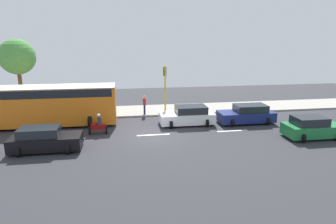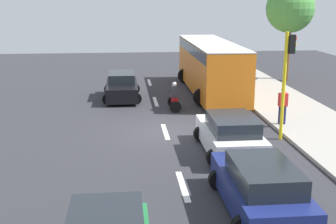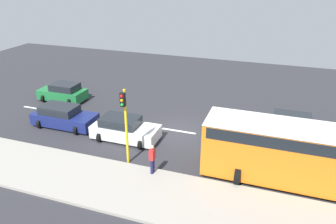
{
  "view_description": "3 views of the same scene",
  "coord_description": "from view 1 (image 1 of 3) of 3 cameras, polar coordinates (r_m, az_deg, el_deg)",
  "views": [
    {
      "loc": [
        -19.9,
        2.05,
        6.87
      ],
      "look_at": [
        0.49,
        -1.15,
        1.55
      ],
      "focal_mm": 31.12,
      "sensor_mm": 36.0,
      "label": 1
    },
    {
      "loc": [
        -1.78,
        -19.12,
        5.82
      ],
      "look_at": [
        0.13,
        0.09,
        0.88
      ],
      "focal_mm": 47.99,
      "sensor_mm": 36.0,
      "label": 2
    },
    {
      "loc": [
        19.14,
        5.89,
        10.31
      ],
      "look_at": [
        0.2,
        -0.73,
        1.42
      ],
      "focal_mm": 34.83,
      "sensor_mm": 36.0,
      "label": 3
    }
  ],
  "objects": [
    {
      "name": "ground_plane",
      "position": [
        21.17,
        -2.87,
        -4.64
      ],
      "size": [
        40.0,
        60.0,
        0.1
      ],
      "primitive_type": "cube",
      "color": "#2D2D33"
    },
    {
      "name": "lane_stripe_south",
      "position": [
        21.42,
        -19.11,
        -5.06
      ],
      "size": [
        0.2,
        2.4,
        0.01
      ],
      "primitive_type": "cube",
      "color": "white",
      "rests_on": "ground"
    },
    {
      "name": "pedestrian_near_signal",
      "position": [
        26.05,
        -4.64,
        1.52
      ],
      "size": [
        0.4,
        0.24,
        1.69
      ],
      "color": "#1E1E4C",
      "rests_on": "sidewalk"
    },
    {
      "name": "traffic_light_corner",
      "position": [
        25.32,
        -0.58,
        5.51
      ],
      "size": [
        0.49,
        0.24,
        4.5
      ],
      "color": "yellow",
      "rests_on": "ground"
    },
    {
      "name": "street_tree_south",
      "position": [
        31.36,
        -27.46,
        9.51
      ],
      "size": [
        3.35,
        3.35,
        6.75
      ],
      "color": "brown",
      "rests_on": "ground"
    },
    {
      "name": "car_white",
      "position": [
        23.51,
        3.87,
        -0.76
      ],
      "size": [
        2.35,
        4.35,
        1.52
      ],
      "color": "white",
      "rests_on": "ground"
    },
    {
      "name": "sidewalk",
      "position": [
        27.83,
        -4.42,
        0.28
      ],
      "size": [
        4.0,
        60.0,
        0.15
      ],
      "primitive_type": "cube",
      "color": "#9E998E",
      "rests_on": "ground"
    },
    {
      "name": "city_bus",
      "position": [
        24.8,
        -23.05,
        1.6
      ],
      "size": [
        3.2,
        11.0,
        3.16
      ],
      "color": "orange",
      "rests_on": "ground"
    },
    {
      "name": "lane_stripe_north",
      "position": [
        22.54,
        12.5,
        -3.63
      ],
      "size": [
        0.2,
        2.4,
        0.01
      ],
      "primitive_type": "cube",
      "color": "white",
      "rests_on": "ground"
    },
    {
      "name": "lane_stripe_far_north",
      "position": [
        25.31,
        25.28,
        -2.7
      ],
      "size": [
        0.2,
        2.4,
        0.01
      ],
      "primitive_type": "cube",
      "color": "white",
      "rests_on": "ground"
    },
    {
      "name": "motorcycle",
      "position": [
        21.75,
        -13.5,
        -2.59
      ],
      "size": [
        0.6,
        1.3,
        1.53
      ],
      "color": "black",
      "rests_on": "ground"
    },
    {
      "name": "car_dark_blue",
      "position": [
        24.75,
        15.19,
        -0.46
      ],
      "size": [
        2.28,
        4.53,
        1.52
      ],
      "color": "navy",
      "rests_on": "ground"
    },
    {
      "name": "lane_stripe_mid",
      "position": [
        21.16,
        -2.88,
        -4.5
      ],
      "size": [
        0.2,
        2.4,
        0.01
      ],
      "primitive_type": "cube",
      "color": "white",
      "rests_on": "ground"
    },
    {
      "name": "car_black",
      "position": [
        19.64,
        -22.98,
        -5.02
      ],
      "size": [
        2.2,
        4.25,
        1.52
      ],
      "color": "black",
      "rests_on": "ground"
    },
    {
      "name": "car_green",
      "position": [
        22.78,
        26.33,
        -2.78
      ],
      "size": [
        2.28,
        3.9,
        1.52
      ],
      "color": "#1E7238",
      "rests_on": "ground"
    }
  ]
}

